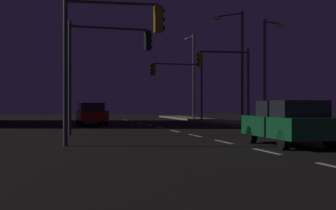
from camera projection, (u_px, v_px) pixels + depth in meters
name	position (u px, v px, depth m)	size (l,w,h in m)	color
ground_plane	(220.00, 141.00, 19.49)	(112.00, 112.00, 0.00)	black
lane_markings_center	(196.00, 136.00, 22.91)	(0.14, 50.00, 0.01)	silver
lane_edge_line	(284.00, 132.00, 25.49)	(0.14, 53.00, 0.01)	gold
car	(289.00, 122.00, 17.10)	(1.92, 4.44, 1.57)	#14592D
car_oncoming	(91.00, 113.00, 34.79)	(2.00, 4.47, 1.57)	#B71414
traffic_light_mid_right	(225.00, 71.00, 32.54)	(3.60, 0.38, 5.00)	#4C4C51
traffic_light_far_right	(110.00, 40.00, 17.42)	(3.58, 0.34, 5.26)	#38383D
traffic_light_far_left	(107.00, 55.00, 24.14)	(4.17, 0.78, 5.41)	#38383D
traffic_light_mid_left	(179.00, 78.00, 41.76)	(4.67, 0.91, 4.95)	#4C4C51
street_lamp_median	(268.00, 61.00, 31.50)	(1.73, 0.94, 6.69)	#4C4C51
street_lamp_mid_block	(238.00, 56.00, 34.98)	(1.65, 2.02, 7.84)	#4C4C51
street_lamp_across_street	(192.00, 68.00, 46.34)	(0.56, 2.22, 7.87)	#4C4C51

